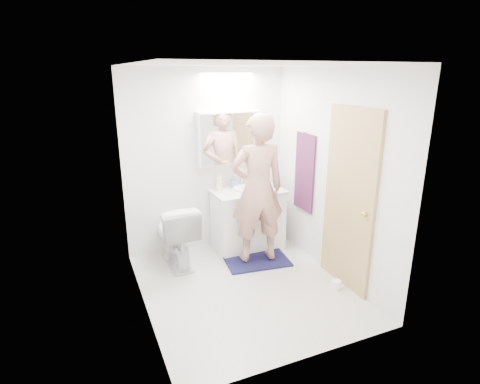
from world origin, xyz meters
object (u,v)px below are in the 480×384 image
person (258,189)px  toilet_paper_roll (336,285)px  soap_bottle_b (234,182)px  medicine_cabinet (230,138)px  soap_bottle_a (219,182)px  vanity_cabinet (248,220)px  toothbrush_cup (257,182)px  toilet (175,234)px

person → toilet_paper_roll: 1.43m
soap_bottle_b → person: bearing=-85.0°
medicine_cabinet → soap_bottle_a: 0.59m
soap_bottle_b → toilet_paper_roll: size_ratio=1.49×
soap_bottle_a → soap_bottle_b: size_ratio=1.44×
person → soap_bottle_b: bearing=-78.1°
vanity_cabinet → soap_bottle_a: size_ratio=3.82×
person → toilet_paper_roll: size_ratio=16.74×
vanity_cabinet → soap_bottle_b: soap_bottle_b is taller
medicine_cabinet → toothbrush_cup: medicine_cabinet is taller
soap_bottle_b → toothbrush_cup: size_ratio=1.72×
medicine_cabinet → soap_bottle_a: bearing=-161.4°
vanity_cabinet → soap_bottle_a: bearing=156.7°
toilet → soap_bottle_b: (0.91, 0.30, 0.50)m
person → soap_bottle_a: person is taller
medicine_cabinet → soap_bottle_a: (-0.18, -0.06, -0.56)m
medicine_cabinet → soap_bottle_b: size_ratio=5.36×
soap_bottle_b → toothbrush_cup: bearing=-3.3°
soap_bottle_a → toilet_paper_roll: soap_bottle_a is taller
vanity_cabinet → soap_bottle_a: (-0.35, 0.15, 0.55)m
toilet → toilet_paper_roll: size_ratio=7.38×
medicine_cabinet → toilet: 1.43m
medicine_cabinet → toothbrush_cup: size_ratio=9.20×
soap_bottle_a → toothbrush_cup: soap_bottle_a is taller
toothbrush_cup → soap_bottle_a: bearing=-179.0°
toilet → person: bearing=158.7°
person → soap_bottle_b: (-0.06, 0.63, -0.07)m
toothbrush_cup → soap_bottle_b: bearing=176.7°
toilet → soap_bottle_a: soap_bottle_a is taller
toilet → soap_bottle_a: 0.91m
toilet → person: 1.16m
toilet → toothbrush_cup: (1.26, 0.28, 0.46)m
toilet → person: (0.96, -0.34, 0.56)m
medicine_cabinet → person: person is taller
soap_bottle_a → person: bearing=-65.7°
toothbrush_cup → person: bearing=-115.6°
person → toothbrush_cup: 0.69m
vanity_cabinet → person: size_ratio=0.49×
medicine_cabinet → toilet: bearing=-159.5°
medicine_cabinet → vanity_cabinet: bearing=-50.9°
toilet → vanity_cabinet: bearing=-175.6°
vanity_cabinet → person: (-0.08, -0.45, 0.58)m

